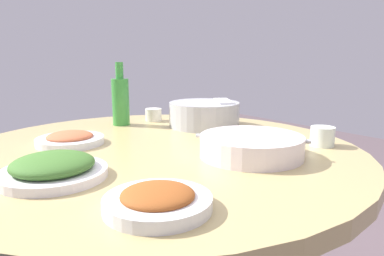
{
  "coord_description": "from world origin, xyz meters",
  "views": [
    {
      "loc": [
        0.91,
        -0.58,
        1.03
      ],
      "look_at": [
        0.02,
        0.12,
        0.8
      ],
      "focal_mm": 33.32,
      "sensor_mm": 36.0,
      "label": 1
    }
  ],
  "objects_px": {
    "dish_tofu_braise": "(70,139)",
    "soup_bowl": "(251,147)",
    "tea_cup_side": "(154,115)",
    "tea_cup_near": "(322,136)",
    "green_bottle": "(121,100)",
    "dish_stirfry": "(158,200)",
    "dish_greens": "(53,168)",
    "round_dining_table": "(158,180)",
    "rice_bowl": "(204,114)"
  },
  "relations": [
    {
      "from": "dish_stirfry",
      "to": "round_dining_table",
      "type": "bearing_deg",
      "value": 147.42
    },
    {
      "from": "round_dining_table",
      "to": "tea_cup_near",
      "type": "xyz_separation_m",
      "value": [
        0.31,
        0.42,
        0.14
      ]
    },
    {
      "from": "dish_greens",
      "to": "green_bottle",
      "type": "distance_m",
      "value": 0.66
    },
    {
      "from": "soup_bowl",
      "to": "dish_greens",
      "type": "xyz_separation_m",
      "value": [
        -0.16,
        -0.5,
        -0.0
      ]
    },
    {
      "from": "soup_bowl",
      "to": "dish_greens",
      "type": "height_order",
      "value": "soup_bowl"
    },
    {
      "from": "soup_bowl",
      "to": "dish_tofu_braise",
      "type": "height_order",
      "value": "soup_bowl"
    },
    {
      "from": "dish_tofu_braise",
      "to": "rice_bowl",
      "type": "bearing_deg",
      "value": 85.57
    },
    {
      "from": "round_dining_table",
      "to": "dish_tofu_braise",
      "type": "height_order",
      "value": "dish_tofu_braise"
    },
    {
      "from": "soup_bowl",
      "to": "green_bottle",
      "type": "xyz_separation_m",
      "value": [
        -0.66,
        -0.07,
        0.07
      ]
    },
    {
      "from": "dish_stirfry",
      "to": "tea_cup_near",
      "type": "height_order",
      "value": "tea_cup_near"
    },
    {
      "from": "dish_greens",
      "to": "tea_cup_side",
      "type": "height_order",
      "value": "dish_greens"
    },
    {
      "from": "dish_greens",
      "to": "tea_cup_side",
      "type": "xyz_separation_m",
      "value": [
        -0.49,
        0.58,
        0.0
      ]
    },
    {
      "from": "tea_cup_near",
      "to": "green_bottle",
      "type": "bearing_deg",
      "value": -154.59
    },
    {
      "from": "green_bottle",
      "to": "tea_cup_near",
      "type": "distance_m",
      "value": 0.79
    },
    {
      "from": "rice_bowl",
      "to": "dish_greens",
      "type": "xyz_separation_m",
      "value": [
        0.26,
        -0.68,
        -0.03
      ]
    },
    {
      "from": "rice_bowl",
      "to": "dish_greens",
      "type": "height_order",
      "value": "rice_bowl"
    },
    {
      "from": "rice_bowl",
      "to": "dish_tofu_braise",
      "type": "height_order",
      "value": "rice_bowl"
    },
    {
      "from": "dish_tofu_braise",
      "to": "dish_stirfry",
      "type": "height_order",
      "value": "dish_stirfry"
    },
    {
      "from": "dish_tofu_braise",
      "to": "soup_bowl",
      "type": "bearing_deg",
      "value": 37.51
    },
    {
      "from": "soup_bowl",
      "to": "tea_cup_side",
      "type": "relative_size",
      "value": 4.1
    },
    {
      "from": "rice_bowl",
      "to": "soup_bowl",
      "type": "height_order",
      "value": "rice_bowl"
    },
    {
      "from": "dish_tofu_braise",
      "to": "green_bottle",
      "type": "height_order",
      "value": "green_bottle"
    },
    {
      "from": "green_bottle",
      "to": "dish_greens",
      "type": "bearing_deg",
      "value": -40.97
    },
    {
      "from": "round_dining_table",
      "to": "tea_cup_near",
      "type": "height_order",
      "value": "tea_cup_near"
    },
    {
      "from": "round_dining_table",
      "to": "soup_bowl",
      "type": "xyz_separation_m",
      "value": [
        0.25,
        0.15,
        0.14
      ]
    },
    {
      "from": "dish_tofu_braise",
      "to": "round_dining_table",
      "type": "bearing_deg",
      "value": 43.4
    },
    {
      "from": "green_bottle",
      "to": "soup_bowl",
      "type": "bearing_deg",
      "value": 6.06
    },
    {
      "from": "green_bottle",
      "to": "tea_cup_near",
      "type": "height_order",
      "value": "green_bottle"
    },
    {
      "from": "tea_cup_side",
      "to": "dish_stirfry",
      "type": "bearing_deg",
      "value": -31.68
    },
    {
      "from": "dish_tofu_braise",
      "to": "dish_stirfry",
      "type": "relative_size",
      "value": 1.04
    },
    {
      "from": "tea_cup_near",
      "to": "tea_cup_side",
      "type": "distance_m",
      "value": 0.73
    },
    {
      "from": "rice_bowl",
      "to": "tea_cup_side",
      "type": "height_order",
      "value": "rice_bowl"
    },
    {
      "from": "round_dining_table",
      "to": "soup_bowl",
      "type": "height_order",
      "value": "soup_bowl"
    },
    {
      "from": "soup_bowl",
      "to": "dish_stirfry",
      "type": "height_order",
      "value": "soup_bowl"
    },
    {
      "from": "soup_bowl",
      "to": "tea_cup_side",
      "type": "height_order",
      "value": "soup_bowl"
    },
    {
      "from": "rice_bowl",
      "to": "tea_cup_near",
      "type": "bearing_deg",
      "value": 10.63
    },
    {
      "from": "dish_greens",
      "to": "dish_stirfry",
      "type": "bearing_deg",
      "value": 18.14
    },
    {
      "from": "dish_tofu_braise",
      "to": "tea_cup_side",
      "type": "distance_m",
      "value": 0.48
    },
    {
      "from": "rice_bowl",
      "to": "tea_cup_near",
      "type": "relative_size",
      "value": 3.76
    },
    {
      "from": "round_dining_table",
      "to": "dish_greens",
      "type": "distance_m",
      "value": 0.38
    },
    {
      "from": "soup_bowl",
      "to": "dish_greens",
      "type": "relative_size",
      "value": 1.18
    },
    {
      "from": "dish_stirfry",
      "to": "green_bottle",
      "type": "relative_size",
      "value": 0.8
    },
    {
      "from": "round_dining_table",
      "to": "dish_stirfry",
      "type": "relative_size",
      "value": 6.18
    },
    {
      "from": "dish_tofu_braise",
      "to": "tea_cup_side",
      "type": "height_order",
      "value": "tea_cup_side"
    },
    {
      "from": "dish_tofu_braise",
      "to": "dish_stirfry",
      "type": "distance_m",
      "value": 0.6
    },
    {
      "from": "tea_cup_near",
      "to": "tea_cup_side",
      "type": "bearing_deg",
      "value": -165.32
    },
    {
      "from": "dish_greens",
      "to": "tea_cup_near",
      "type": "xyz_separation_m",
      "value": [
        0.22,
        0.77,
        0.01
      ]
    },
    {
      "from": "rice_bowl",
      "to": "soup_bowl",
      "type": "bearing_deg",
      "value": -23.18
    },
    {
      "from": "dish_tofu_braise",
      "to": "tea_cup_near",
      "type": "height_order",
      "value": "tea_cup_near"
    },
    {
      "from": "dish_stirfry",
      "to": "green_bottle",
      "type": "bearing_deg",
      "value": 157.24
    }
  ]
}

